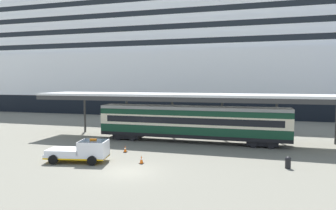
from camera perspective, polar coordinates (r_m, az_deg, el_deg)
ground_plane at (r=23.90m, az=-7.54°, el=-12.36°), size 400.00×400.00×0.00m
cruise_ship at (r=71.73m, az=21.35°, el=10.66°), size 168.90×28.85×43.45m
platform_canopy at (r=34.54m, az=4.63°, el=1.68°), size 37.36×6.14×5.50m
train_carriage at (r=34.38m, az=4.46°, el=-3.25°), size 21.38×2.81×4.11m
service_truck at (r=27.15m, az=-15.78°, el=-8.29°), size 5.48×2.97×2.02m
traffic_cone_near at (r=25.87m, az=-5.05°, el=-10.24°), size 0.36×0.36×0.70m
traffic_cone_mid at (r=30.06m, az=-8.09°, el=-8.24°), size 0.36×0.36×0.65m
quay_bollard at (r=26.17m, az=21.74°, el=-9.98°), size 0.48×0.48×0.96m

